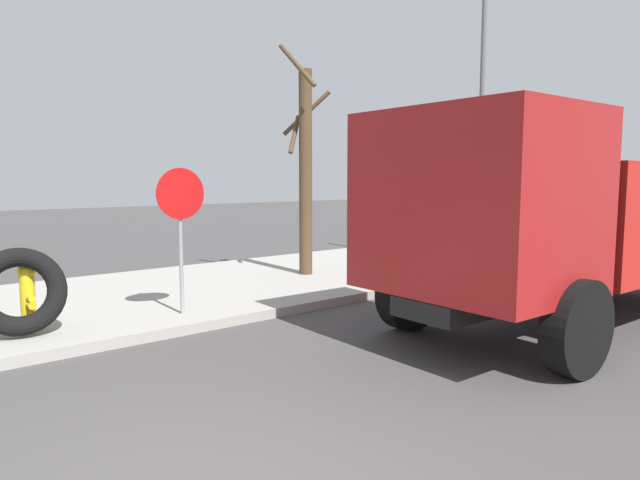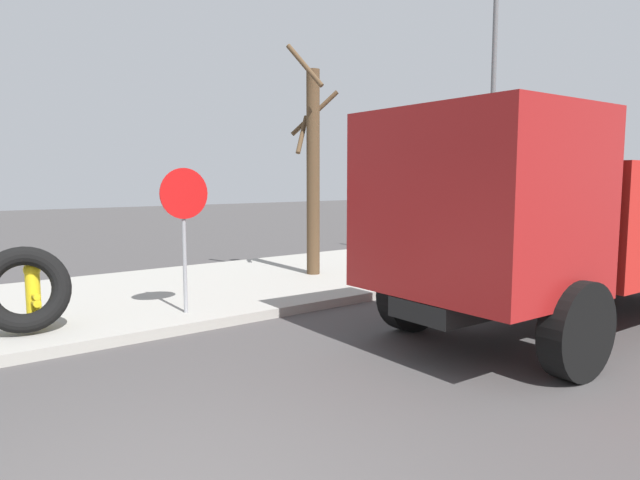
% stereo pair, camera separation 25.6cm
% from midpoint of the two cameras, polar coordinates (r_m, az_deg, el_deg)
% --- Properties ---
extents(fire_hydrant, '(0.22, 0.49, 0.91)m').
position_cam_midpoint_polar(fire_hydrant, '(8.58, -28.26, -4.91)').
color(fire_hydrant, yellow).
rests_on(fire_hydrant, sidewalk_curb).
extents(loose_tire, '(1.22, 0.73, 1.18)m').
position_cam_midpoint_polar(loose_tire, '(8.31, -28.95, -4.58)').
color(loose_tire, black).
rests_on(loose_tire, sidewalk_curb).
extents(stop_sign, '(0.76, 0.08, 2.19)m').
position_cam_midpoint_polar(stop_sign, '(8.63, -14.77, 2.63)').
color(stop_sign, gray).
rests_on(stop_sign, sidewalk_curb).
extents(dump_truck_red, '(7.08, 2.98, 3.00)m').
position_cam_midpoint_polar(dump_truck_red, '(9.09, 23.34, 2.11)').
color(dump_truck_red, red).
rests_on(dump_truck_red, ground).
extents(bare_tree, '(1.32, 1.31, 4.74)m').
position_cam_midpoint_polar(bare_tree, '(11.94, -2.14, 7.37)').
color(bare_tree, '#4C3823').
rests_on(bare_tree, sidewalk_curb).
extents(street_light_pole, '(0.12, 0.12, 6.97)m').
position_cam_midpoint_polar(street_light_pole, '(14.56, 15.52, 11.74)').
color(street_light_pole, '#595B5E').
rests_on(street_light_pole, sidewalk_curb).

